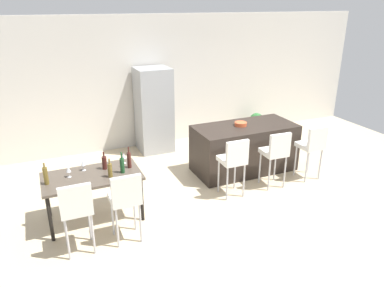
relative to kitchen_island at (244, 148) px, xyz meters
name	(u,v)px	position (x,y,z in m)	size (l,w,h in m)	color
ground_plane	(231,191)	(-0.66, -0.68, -0.46)	(10.00, 10.00, 0.00)	#C6B28E
back_wall	(172,80)	(-0.66, 2.17, 0.99)	(10.00, 0.12, 2.90)	beige
kitchen_island	(244,148)	(0.00, 0.00, 0.00)	(1.97, 0.92, 0.92)	black
bar_chair_left	(234,159)	(-0.72, -0.84, 0.24)	(0.41, 0.41, 1.05)	silver
bar_chair_middle	(276,151)	(0.12, -0.84, 0.24)	(0.42, 0.42, 1.05)	silver
bar_chair_right	(312,144)	(0.92, -0.84, 0.24)	(0.40, 0.40, 1.05)	silver
dining_table	(92,179)	(-3.01, -0.62, 0.21)	(1.42, 0.79, 0.74)	#4C4238
dining_chair_near	(76,207)	(-3.33, -1.38, 0.24)	(0.40, 0.40, 1.05)	silver
dining_chair_far	(125,197)	(-2.69, -1.38, 0.24)	(0.41, 0.41, 1.05)	silver
wine_bottle_middle	(122,165)	(-2.56, -0.71, 0.40)	(0.07, 0.07, 0.33)	#194723
wine_bottle_inner	(110,170)	(-2.76, -0.79, 0.39)	(0.06, 0.06, 0.29)	brown
wine_bottle_left	(129,160)	(-2.42, -0.58, 0.41)	(0.06, 0.06, 0.34)	#471E19
wine_bottle_end	(46,176)	(-3.63, -0.66, 0.41)	(0.07, 0.07, 0.32)	brown
wine_bottle_right	(104,162)	(-2.78, -0.48, 0.39)	(0.07, 0.07, 0.28)	#471E19
wine_glass_far	(83,163)	(-3.09, -0.40, 0.40)	(0.07, 0.07, 0.17)	silver
wine_glass_near	(68,169)	(-3.32, -0.55, 0.40)	(0.07, 0.07, 0.17)	silver
wine_glass_corner	(124,156)	(-2.46, -0.39, 0.40)	(0.07, 0.07, 0.17)	silver
refrigerator	(154,110)	(-1.28, 1.73, 0.46)	(0.72, 0.68, 1.84)	#939699
fruit_bowl	(241,124)	(-0.08, 0.04, 0.50)	(0.23, 0.23, 0.07)	#C6512D
potted_plant	(256,122)	(1.40, 1.72, -0.16)	(0.33, 0.33, 0.54)	#38383D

